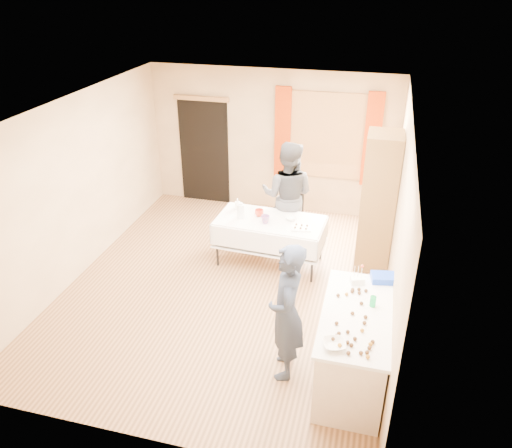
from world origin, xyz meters
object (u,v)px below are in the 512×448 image
(cabinet, at_px, (378,203))
(party_table, at_px, (270,237))
(chair, at_px, (287,218))
(counter, at_px, (353,347))
(woman, at_px, (287,195))
(girl, at_px, (287,313))

(cabinet, relative_size, party_table, 1.25)
(chair, bearing_deg, cabinet, 0.54)
(cabinet, height_order, party_table, cabinet)
(counter, bearing_deg, cabinet, 87.74)
(party_table, bearing_deg, woman, 80.85)
(counter, bearing_deg, woman, 115.07)
(chair, relative_size, girl, 0.63)
(counter, xyz_separation_m, party_table, (-1.45, 2.18, -0.01))
(party_table, bearing_deg, cabinet, 16.34)
(cabinet, bearing_deg, girl, -107.95)
(counter, relative_size, woman, 0.87)
(cabinet, height_order, girl, cabinet)
(cabinet, height_order, counter, cabinet)
(counter, xyz_separation_m, chair, (-1.37, 3.13, -0.14))
(counter, distance_m, party_table, 2.61)
(cabinet, distance_m, woman, 1.44)
(cabinet, xyz_separation_m, counter, (-0.10, -2.54, -0.60))
(chair, bearing_deg, woman, -56.53)
(chair, bearing_deg, counter, -43.81)
(party_table, relative_size, chair, 1.62)
(chair, xyz_separation_m, woman, (0.06, -0.33, 0.58))
(cabinet, bearing_deg, counter, -92.26)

